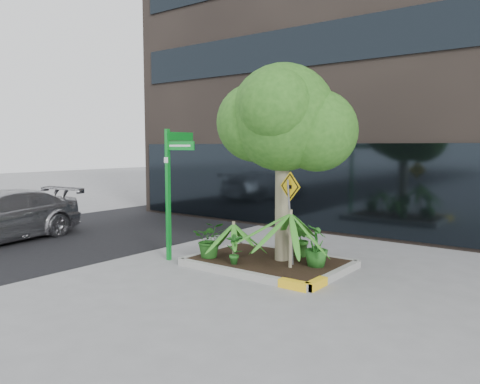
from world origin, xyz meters
The scene contains 14 objects.
ground centered at (0.00, 0.00, 0.00)m, with size 80.00×80.00×0.00m, color gray.
asphalt_road centered at (-6.50, 0.00, 0.01)m, with size 7.00×80.00×0.01m, color black.
building centered at (0.50, 8.50, 7.50)m, with size 18.00×8.00×15.00m, color #2D2621.
planter centered at (0.23, 0.27, 0.10)m, with size 3.35×2.36×0.15m.
tree centered at (0.45, 0.46, 3.22)m, with size 2.94×2.61×4.41m.
palm_front centered at (0.94, 0.00, 1.27)m, with size 1.34×1.34×1.49m.
palm_left centered at (-0.47, -0.08, 0.92)m, with size 0.93×0.93×1.03m.
palm_back centered at (0.45, 0.98, 0.77)m, with size 0.75×0.75×0.83m.
shrub_a centered at (-0.93, -0.32, 0.56)m, with size 0.74×0.74×0.82m, color #1C5016.
shrub_b centered at (1.31, 0.41, 0.58)m, with size 0.48×0.48×0.86m, color #22611D.
shrub_c centered at (-0.14, -0.47, 0.48)m, with size 0.35×0.35×0.67m, color #22641F.
shrub_d centered at (0.66, 0.91, 0.56)m, with size 0.45×0.45×0.82m, color #27661D.
street_sign_post centered at (-1.89, -0.56, 1.86)m, with size 0.89×0.88×3.01m.
cattle_sign centered at (0.84, 0.14, 1.47)m, with size 0.58×0.22×1.95m.
Camera 1 is at (5.77, -8.08, 2.62)m, focal length 35.00 mm.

